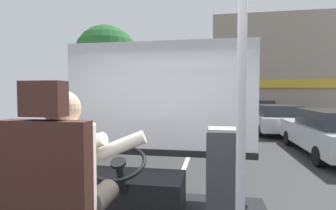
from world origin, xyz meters
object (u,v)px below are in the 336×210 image
object	(u,v)px
steering_console	(132,192)
handrail_pole	(241,139)
fare_box	(224,194)
parked_car_silver	(330,132)
parked_car_white	(276,118)
parked_car_black	(248,106)
bus_driver	(69,177)
parked_car_red	(260,110)

from	to	relation	value
steering_console	handrail_pole	world-z (taller)	handrail_pole
steering_console	fare_box	xyz separation A→B (m)	(0.94, -0.62, 0.29)
parked_car_silver	parked_car_white	world-z (taller)	parked_car_silver
parked_car_black	steering_console	bearing A→B (deg)	-100.59
steering_console	parked_car_silver	xyz separation A→B (m)	(4.40, 5.92, -0.13)
handrail_pole	fare_box	distance (m)	0.94
bus_driver	handrail_pole	bearing A→B (deg)	-8.77
fare_box	parked_car_red	size ratio (longest dim) A/B	0.27
bus_driver	steering_console	xyz separation A→B (m)	(-0.00, 1.21, -0.56)
parked_car_black	parked_car_white	bearing A→B (deg)	-91.12
fare_box	parked_car_silver	size ratio (longest dim) A/B	0.23
handrail_pole	parked_car_silver	size ratio (longest dim) A/B	0.48
parked_car_silver	parked_car_black	bearing A→B (deg)	91.00
handrail_pole	parked_car_silver	xyz separation A→B (m)	(3.43, 7.28, -0.98)
fare_box	steering_console	bearing A→B (deg)	146.66
bus_driver	steering_console	size ratio (longest dim) A/B	0.76
parked_car_silver	parked_car_red	world-z (taller)	parked_car_silver
steering_console	fare_box	size ratio (longest dim) A/B	1.08
parked_car_silver	parked_car_red	distance (m)	10.65
fare_box	parked_car_red	xyz separation A→B (m)	(3.27, 17.18, -0.42)
parked_car_white	parked_car_red	distance (m)	6.11
steering_console	bus_driver	bearing A→B (deg)	-90.00
fare_box	parked_car_white	world-z (taller)	fare_box
parked_car_silver	fare_box	bearing A→B (deg)	-117.95
fare_box	parked_car_silver	world-z (taller)	fare_box
steering_console	fare_box	bearing A→B (deg)	-33.34
handrail_pole	parked_car_white	xyz separation A→B (m)	(2.92, 11.82, -1.01)
handrail_pole	fare_box	bearing A→B (deg)	93.06
steering_console	handrail_pole	xyz separation A→B (m)	(0.98, -1.37, 0.85)
handrail_pole	parked_car_red	world-z (taller)	handrail_pole
bus_driver	handrail_pole	distance (m)	1.03
parked_car_white	parked_car_black	xyz separation A→B (m)	(0.23, 11.58, 0.03)
fare_box	parked_car_white	bearing A→B (deg)	75.04
steering_console	handrail_pole	distance (m)	1.88
handrail_pole	parked_car_black	world-z (taller)	handrail_pole
handrail_pole	parked_car_red	bearing A→B (deg)	79.78
parked_car_silver	parked_car_black	distance (m)	16.12
fare_box	handrail_pole	bearing A→B (deg)	-86.94
steering_console	parked_car_silver	world-z (taller)	parked_car_silver
parked_car_silver	handrail_pole	bearing A→B (deg)	-115.19
handrail_pole	parked_car_black	xyz separation A→B (m)	(3.14, 23.40, -0.98)
handrail_pole	parked_car_black	size ratio (longest dim) A/B	0.49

